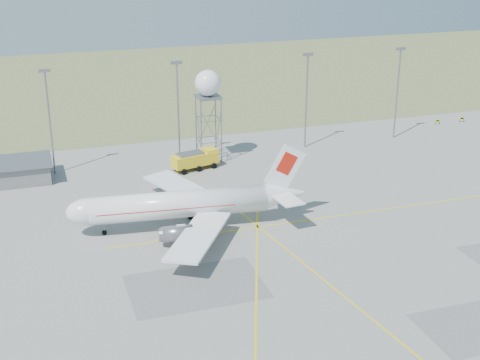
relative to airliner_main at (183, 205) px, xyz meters
name	(u,v)px	position (x,y,z in m)	size (l,w,h in m)	color
ground	(384,319)	(17.09, -33.65, -3.99)	(400.00, 400.00, 0.00)	gray
grass_strip	(156,82)	(17.09, 106.35, -3.97)	(400.00, 120.00, 0.03)	#5A6C3B
building_grey	(0,173)	(-27.91, 30.35, -2.01)	(19.00, 10.00, 3.90)	gray
mast_a	(49,113)	(-17.91, 32.35, 8.08)	(2.20, 0.50, 20.50)	gray
mast_b	(178,103)	(7.09, 32.35, 8.08)	(2.20, 0.50, 20.50)	gray
mast_c	(307,93)	(35.09, 32.35, 8.08)	(2.20, 0.50, 20.50)	gray
mast_d	(398,85)	(57.09, 32.35, 8.08)	(2.20, 0.50, 20.50)	gray
taxi_sign_near	(437,121)	(72.69, 38.35, -3.10)	(1.60, 0.17, 1.20)	black
taxi_sign_far	(462,119)	(79.69, 38.35, -3.10)	(1.60, 0.17, 1.20)	black
airliner_main	(183,205)	(0.00, 0.00, 0.00)	(38.21, 36.96, 13.01)	white
radar_tower	(208,111)	(12.74, 30.12, 6.58)	(5.20, 5.20, 18.83)	gray
fire_truck	(196,160)	(8.96, 26.09, -2.19)	(9.82, 5.44, 3.74)	yellow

